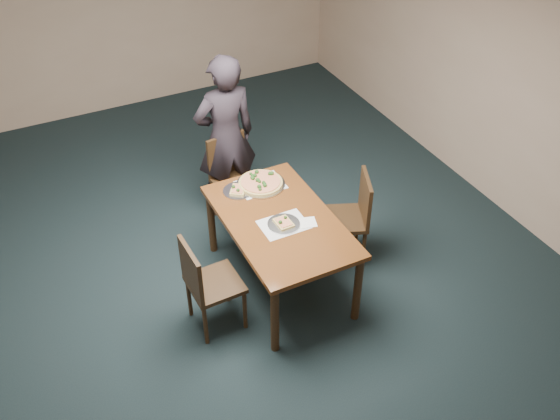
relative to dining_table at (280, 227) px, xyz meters
name	(u,v)px	position (x,y,z in m)	size (l,w,h in m)	color
ground	(245,296)	(-0.38, -0.03, -0.66)	(8.00, 8.00, 0.00)	black
room_shell	(236,132)	(-0.38, -0.03, 1.08)	(8.00, 8.00, 8.00)	tan
dining_table	(280,227)	(0.00, 0.00, 0.00)	(0.90, 1.50, 0.75)	#4F270F
chair_far	(233,174)	(0.02, 1.12, -0.14)	(0.47, 0.47, 0.91)	black
chair_left	(206,281)	(-0.78, -0.20, -0.14)	(0.43, 0.43, 0.91)	black
chair_right	(352,213)	(0.77, 0.03, -0.14)	(0.55, 0.55, 0.91)	black
diner	(226,137)	(0.03, 1.26, 0.21)	(0.64, 0.42, 1.74)	black
placemat_main	(261,185)	(0.06, 0.53, 0.09)	(0.42, 0.32, 0.00)	white
placemat_near	(284,224)	(-0.01, -0.08, 0.09)	(0.40, 0.30, 0.00)	white
pizza_pan	(261,183)	(0.06, 0.53, 0.12)	(0.45, 0.45, 0.07)	silver
slice_plate_near	(284,223)	(-0.01, -0.08, 0.11)	(0.28, 0.28, 0.06)	silver
slice_plate_far	(238,190)	(-0.16, 0.53, 0.10)	(0.28, 0.28, 0.06)	silver
napkin	(308,223)	(0.19, -0.15, 0.09)	(0.14, 0.14, 0.01)	white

